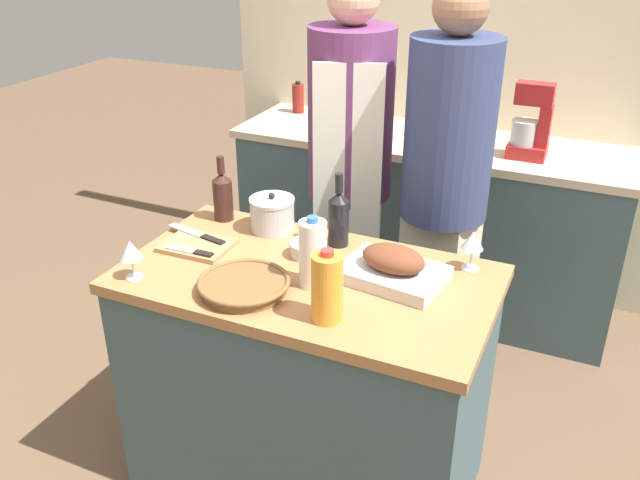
{
  "coord_description": "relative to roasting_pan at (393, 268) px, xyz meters",
  "views": [
    {
      "loc": [
        0.85,
        -1.77,
        2.04
      ],
      "look_at": [
        0.0,
        0.1,
        1.0
      ],
      "focal_mm": 38.0,
      "sensor_mm": 36.0,
      "label": 1
    }
  ],
  "objects": [
    {
      "name": "ground_plane",
      "position": [
        -0.27,
        -0.08,
        -0.96
      ],
      "size": [
        12.0,
        12.0,
        0.0
      ],
      "primitive_type": "plane",
      "color": "brown"
    },
    {
      "name": "kitchen_island",
      "position": [
        -0.27,
        -0.08,
        -0.5
      ],
      "size": [
        1.25,
        0.7,
        0.92
      ],
      "color": "#3D565B",
      "rests_on": "ground_plane"
    },
    {
      "name": "back_counter",
      "position": [
        -0.27,
        1.42,
        -0.49
      ],
      "size": [
        2.06,
        0.6,
        0.93
      ],
      "color": "#3D565B",
      "rests_on": "ground_plane"
    },
    {
      "name": "back_wall",
      "position": [
        -0.27,
        1.77,
        0.31
      ],
      "size": [
        2.56,
        0.1,
        2.55
      ],
      "color": "beige",
      "rests_on": "ground_plane"
    },
    {
      "name": "roasting_pan",
      "position": [
        0.0,
        0.0,
        0.0
      ],
      "size": [
        0.36,
        0.28,
        0.12
      ],
      "color": "#BCBCC1",
      "rests_on": "kitchen_island"
    },
    {
      "name": "wicker_basket",
      "position": [
        -0.41,
        -0.26,
        -0.02
      ],
      "size": [
        0.3,
        0.3,
        0.04
      ],
      "color": "brown",
      "rests_on": "kitchen_island"
    },
    {
      "name": "cutting_board",
      "position": [
        -0.71,
        -0.07,
        -0.04
      ],
      "size": [
        0.25,
        0.19,
        0.02
      ],
      "color": "#AD7F51",
      "rests_on": "kitchen_island"
    },
    {
      "name": "stock_pot",
      "position": [
        -0.54,
        0.18,
        0.02
      ],
      "size": [
        0.17,
        0.17,
        0.15
      ],
      "color": "#B7B7BC",
      "rests_on": "kitchen_island"
    },
    {
      "name": "mixing_bowl",
      "position": [
        -0.33,
        0.04,
        -0.02
      ],
      "size": [
        0.12,
        0.12,
        0.06
      ],
      "color": "beige",
      "rests_on": "kitchen_island"
    },
    {
      "name": "juice_jug",
      "position": [
        -0.1,
        -0.3,
        0.06
      ],
      "size": [
        0.09,
        0.09,
        0.23
      ],
      "color": "orange",
      "rests_on": "kitchen_island"
    },
    {
      "name": "milk_jug",
      "position": [
        -0.23,
        -0.13,
        0.07
      ],
      "size": [
        0.09,
        0.09,
        0.24
      ],
      "color": "white",
      "rests_on": "kitchen_island"
    },
    {
      "name": "wine_bottle_green",
      "position": [
        -0.26,
        0.17,
        0.06
      ],
      "size": [
        0.07,
        0.07,
        0.27
      ],
      "color": "black",
      "rests_on": "kitchen_island"
    },
    {
      "name": "wine_bottle_dark",
      "position": [
        -0.76,
        0.18,
        0.06
      ],
      "size": [
        0.08,
        0.08,
        0.26
      ],
      "color": "#381E19",
      "rests_on": "kitchen_island"
    },
    {
      "name": "wine_glass_left",
      "position": [
        -0.78,
        -0.34,
        0.05
      ],
      "size": [
        0.07,
        0.07,
        0.14
      ],
      "color": "silver",
      "rests_on": "kitchen_island"
    },
    {
      "name": "wine_glass_right",
      "position": [
        0.22,
        0.18,
        0.06
      ],
      "size": [
        0.07,
        0.07,
        0.14
      ],
      "color": "silver",
      "rests_on": "kitchen_island"
    },
    {
      "name": "knife_chef",
      "position": [
        -0.75,
        -0.01,
        -0.03
      ],
      "size": [
        0.27,
        0.08,
        0.01
      ],
      "color": "#B7B7BC",
      "rests_on": "cutting_board"
    },
    {
      "name": "knife_paring",
      "position": [
        -0.7,
        -0.13,
        -0.03
      ],
      "size": [
        0.18,
        0.03,
        0.01
      ],
      "color": "#B7B7BC",
      "rests_on": "cutting_board"
    },
    {
      "name": "stand_mixer",
      "position": [
        0.22,
        1.34,
        0.12
      ],
      "size": [
        0.18,
        0.14,
        0.36
      ],
      "color": "#B22323",
      "rests_on": "back_counter"
    },
    {
      "name": "condiment_bottle_tall",
      "position": [
        -0.74,
        1.35,
        0.05
      ],
      "size": [
        0.05,
        0.05,
        0.18
      ],
      "color": "maroon",
      "rests_on": "back_counter"
    },
    {
      "name": "condiment_bottle_short",
      "position": [
        -1.11,
        1.58,
        0.05
      ],
      "size": [
        0.07,
        0.07,
        0.18
      ],
      "color": "maroon",
      "rests_on": "back_counter"
    },
    {
      "name": "condiment_bottle_extra",
      "position": [
        -0.61,
        1.45,
        0.04
      ],
      "size": [
        0.05,
        0.05,
        0.14
      ],
      "color": "maroon",
      "rests_on": "back_counter"
    },
    {
      "name": "person_cook_aproned",
      "position": [
        -0.45,
        0.73,
        0.03
      ],
      "size": [
        0.37,
        0.4,
        1.8
      ],
      "rotation": [
        0.0,
        0.0,
        0.32
      ],
      "color": "beige",
      "rests_on": "ground_plane"
    },
    {
      "name": "person_cook_guest",
      "position": [
        -0.01,
        0.69,
        0.03
      ],
      "size": [
        0.36,
        0.36,
        1.79
      ],
      "rotation": [
        0.0,
        0.0,
        -0.31
      ],
      "color": "beige",
      "rests_on": "ground_plane"
    }
  ]
}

